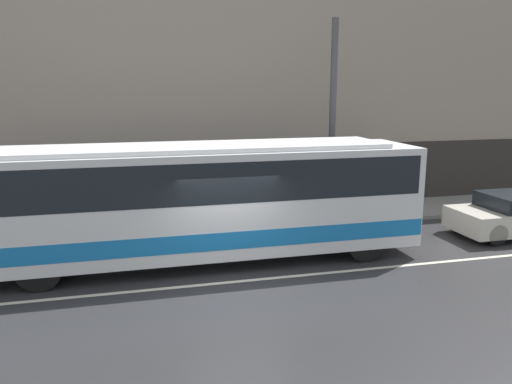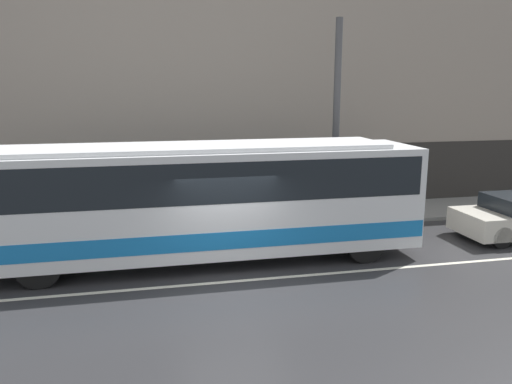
{
  "view_description": "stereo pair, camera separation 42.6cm",
  "coord_description": "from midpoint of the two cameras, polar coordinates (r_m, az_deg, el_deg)",
  "views": [
    {
      "loc": [
        -2.25,
        -11.17,
        4.65
      ],
      "look_at": [
        1.0,
        1.72,
        1.83
      ],
      "focal_mm": 35.0,
      "sensor_mm": 36.0,
      "label": 1
    },
    {
      "loc": [
        -1.83,
        -11.27,
        4.65
      ],
      "look_at": [
        1.0,
        1.72,
        1.83
      ],
      "focal_mm": 35.0,
      "sensor_mm": 36.0,
      "label": 2
    }
  ],
  "objects": [
    {
      "name": "ground_plane",
      "position": [
        12.31,
        -3.62,
        -10.24
      ],
      "size": [
        60.0,
        60.0,
        0.0
      ],
      "primitive_type": "plane",
      "color": "#2D2D30"
    },
    {
      "name": "sidewalk",
      "position": [
        17.36,
        -6.91,
        -3.44
      ],
      "size": [
        60.0,
        2.79,
        0.13
      ],
      "color": "gray",
      "rests_on": "ground_plane"
    },
    {
      "name": "lane_stripe",
      "position": [
        12.31,
        -3.62,
        -10.22
      ],
      "size": [
        54.0,
        0.14,
        0.01
      ],
      "color": "beige",
      "rests_on": "ground_plane"
    },
    {
      "name": "pedestrian_waiting",
      "position": [
        16.8,
        -18.81,
        -1.88
      ],
      "size": [
        0.36,
        0.36,
        1.51
      ],
      "color": "#1E5933",
      "rests_on": "sidewalk"
    },
    {
      "name": "transit_bus",
      "position": [
        13.31,
        -8.21,
        -0.58
      ],
      "size": [
        12.24,
        2.54,
        3.16
      ],
      "color": "white",
      "rests_on": "ground_plane"
    },
    {
      "name": "utility_pole_near",
      "position": [
        17.08,
        8.01,
        7.92
      ],
      "size": [
        0.23,
        0.23,
        6.7
      ],
      "color": "#4C4C4F",
      "rests_on": "sidewalk"
    },
    {
      "name": "building_facade",
      "position": [
        18.27,
        -7.92,
        12.19
      ],
      "size": [
        60.0,
        0.35,
        9.86
      ],
      "color": "gray",
      "rests_on": "ground_plane"
    }
  ]
}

